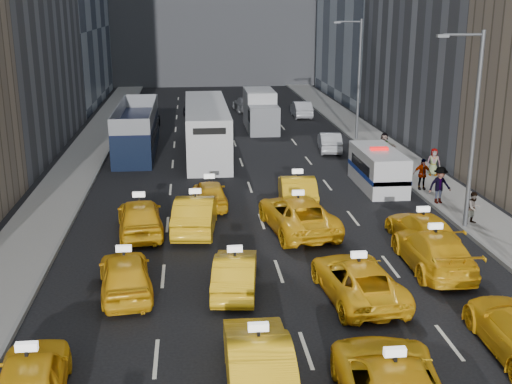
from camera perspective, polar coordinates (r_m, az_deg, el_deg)
The scene contains 32 objects.
sidewalk_west at distance 41.86m, azimuth -15.69°, elevation 1.98°, with size 3.00×90.00×0.15m, color gray.
sidewalk_east at distance 43.48m, azimuth 12.73°, elevation 2.72°, with size 3.00×90.00×0.15m, color gray.
curb_west at distance 41.63m, azimuth -13.72°, elevation 2.07°, with size 0.15×90.00×0.18m, color slate.
curb_east at distance 43.04m, azimuth 10.90°, elevation 2.71°, with size 0.15×90.00×0.18m, color slate.
streetlight_near at distance 30.19m, azimuth 18.66°, elevation 5.72°, with size 2.15×0.22×9.00m.
streetlight_far at distance 48.90m, azimuth 9.01°, elevation 10.18°, with size 2.15×0.22×9.00m.
taxi_4 at distance 18.11m, azimuth -19.41°, elevation -15.57°, with size 1.83×4.54×1.55m, color yellow.
taxi_5 at distance 17.88m, azimuth 0.20°, elevation -14.81°, with size 1.72×4.93×1.63m, color yellow.
taxi_8 at distance 23.65m, azimuth -11.54°, elevation -7.15°, with size 1.80×4.47×1.52m, color yellow.
taxi_9 at distance 23.44m, azimuth -1.87°, elevation -7.17°, with size 1.49×4.28×1.41m, color yellow.
taxi_10 at distance 23.15m, azimuth 9.02°, elevation -7.67°, with size 2.37×5.15×1.43m, color yellow.
taxi_11 at distance 26.21m, azimuth 15.50°, elevation -4.99°, with size 2.18×5.37×1.56m, color yellow.
taxi_12 at distance 29.48m, azimuth -10.28°, elevation -2.15°, with size 1.94×4.82×1.64m, color yellow.
taxi_13 at distance 29.55m, azimuth -5.38°, elevation -1.88°, with size 1.77×5.07×1.67m, color yellow.
taxi_14 at distance 29.45m, azimuth 3.73°, elevation -1.97°, with size 2.67×5.80×1.61m, color yellow.
taxi_15 at distance 28.81m, azimuth 14.52°, elevation -3.18°, with size 1.89×4.66×1.35m, color yellow.
taxi_16 at distance 32.98m, azimuth -4.14°, elevation -0.14°, with size 1.66×4.13×1.41m, color yellow.
taxi_17 at distance 32.99m, azimuth 3.68°, elevation 0.09°, with size 1.75×5.00×1.65m, color yellow.
nypd_van at distance 36.94m, azimuth 10.79°, elevation 1.99°, with size 2.14×5.45×2.33m.
double_decker at distance 45.85m, azimuth -10.55°, elevation 5.51°, with size 3.15×11.28×3.25m.
city_bus at distance 44.76m, azimuth -4.43°, elevation 5.62°, with size 3.82×13.57×3.46m.
box_truck at distance 53.43m, azimuth 0.41°, elevation 7.25°, with size 3.19×7.13×3.15m.
misc_car_0 at distance 45.74m, azimuth 6.56°, elevation 4.47°, with size 1.45×4.15×1.37m, color #B8BBC1.
misc_car_1 at distance 54.00m, azimuth -10.03°, elevation 6.27°, with size 2.58×5.59×1.55m, color black.
misc_car_2 at distance 62.67m, azimuth -0.99°, elevation 7.82°, with size 1.95×4.79×1.39m, color slate.
misc_car_3 at distance 61.46m, azimuth -5.57°, elevation 7.63°, with size 1.78×4.41×1.50m, color black.
misc_car_4 at distance 59.61m, azimuth 4.05°, elevation 7.37°, with size 1.55×4.44×1.46m, color #B6B7BE.
pedestrian_1 at distance 31.61m, azimuth 18.77°, elevation -1.34°, with size 0.74×0.41×1.53m, color gray.
pedestrian_2 at distance 34.27m, azimuth 16.03°, elevation 0.60°, with size 1.24×0.51×1.92m, color gray.
pedestrian_3 at distance 36.58m, azimuth 14.55°, elevation 1.55°, with size 1.02×0.46×1.74m, color gray.
pedestrian_4 at distance 39.85m, azimuth 15.50°, elevation 2.61°, with size 0.80×0.44×1.64m, color gray.
pedestrian_5 at distance 43.06m, azimuth 11.29°, elevation 4.00°, with size 1.66×0.48×1.79m, color gray.
Camera 1 is at (-3.30, -15.00, 10.09)m, focal length 45.00 mm.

